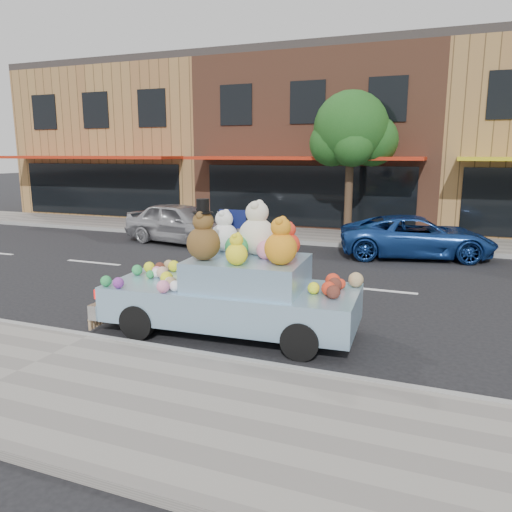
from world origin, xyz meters
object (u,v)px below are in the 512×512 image
at_px(car_silver, 181,223).
at_px(art_car, 234,287).
at_px(street_tree, 352,135).
at_px(car_blue, 417,237).

relative_size(car_silver, art_car, 0.91).
height_order(street_tree, car_blue, street_tree).
distance_m(street_tree, car_blue, 4.60).
height_order(street_tree, art_car, street_tree).
bearing_deg(car_blue, street_tree, 33.73).
bearing_deg(car_blue, art_car, 149.40).
bearing_deg(art_car, car_silver, 122.01).
xyz_separation_m(street_tree, art_car, (0.04, -10.27, -2.86)).
bearing_deg(car_silver, street_tree, -50.97).
bearing_deg(car_blue, car_silver, 80.57).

